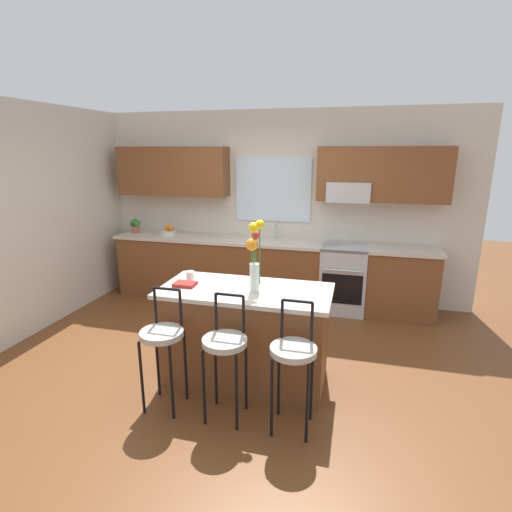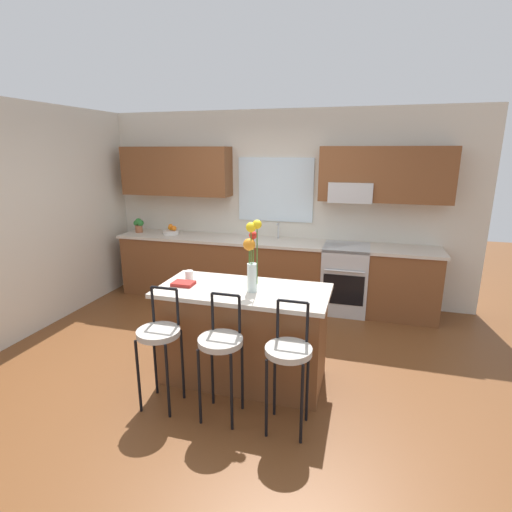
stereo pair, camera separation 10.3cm
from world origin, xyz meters
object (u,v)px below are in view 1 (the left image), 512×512
object	(u,v)px
bar_stool_middle	(225,347)
potted_plant_small	(135,225)
flower_vase	(254,254)
kitchen_island	(246,334)
oven_range	(343,278)
bar_stool_far	(293,356)
mug_ceramic	(190,276)
fruit_bowl_oranges	(168,231)
bar_stool_near	(162,339)
cookbook	(185,284)

from	to	relation	value
bar_stool_middle	potted_plant_small	world-z (taller)	potted_plant_small
flower_vase	potted_plant_small	world-z (taller)	flower_vase
kitchen_island	flower_vase	size ratio (longest dim) A/B	2.40
bar_stool_middle	flower_vase	distance (m)	0.84
oven_range	potted_plant_small	world-z (taller)	potted_plant_small
oven_range	flower_vase	xyz separation A→B (m)	(-0.72, -2.03, 0.81)
oven_range	bar_stool_far	xyz separation A→B (m)	(-0.27, -2.57, 0.18)
bar_stool_far	mug_ceramic	world-z (taller)	bar_stool_far
flower_vase	kitchen_island	bearing A→B (deg)	154.83
bar_stool_far	fruit_bowl_oranges	xyz separation A→B (m)	(-2.34, 2.60, 0.33)
bar_stool_near	flower_vase	xyz separation A→B (m)	(0.65, 0.54, 0.64)
oven_range	mug_ceramic	bearing A→B (deg)	-126.91
oven_range	bar_stool_middle	xyz separation A→B (m)	(-0.82, -2.57, 0.18)
oven_range	flower_vase	bearing A→B (deg)	-109.49
mug_ceramic	bar_stool_middle	bearing A→B (deg)	-49.72
bar_stool_near	bar_stool_far	distance (m)	1.10
bar_stool_middle	potted_plant_small	xyz separation A→B (m)	(-2.33, 2.60, 0.41)
kitchen_island	bar_stool_far	size ratio (longest dim) A/B	1.51
bar_stool_near	mug_ceramic	world-z (taller)	bar_stool_near
kitchen_island	mug_ceramic	xyz separation A→B (m)	(-0.59, 0.11, 0.50)
kitchen_island	potted_plant_small	xyz separation A→B (m)	(-2.33, 2.01, 0.58)
bar_stool_middle	mug_ceramic	distance (m)	0.97
fruit_bowl_oranges	kitchen_island	bearing A→B (deg)	-48.42
kitchen_island	bar_stool_middle	size ratio (longest dim) A/B	1.51
bar_stool_near	flower_vase	size ratio (longest dim) A/B	1.59
bar_stool_middle	mug_ceramic	bearing A→B (deg)	130.28
kitchen_island	fruit_bowl_oranges	distance (m)	2.74
mug_ceramic	fruit_bowl_oranges	world-z (taller)	fruit_bowl_oranges
bar_stool_middle	potted_plant_small	distance (m)	3.52
kitchen_island	flower_vase	xyz separation A→B (m)	(0.10, -0.05, 0.81)
potted_plant_small	mug_ceramic	bearing A→B (deg)	-47.47
kitchen_island	potted_plant_small	size ratio (longest dim) A/B	7.17
bar_stool_near	fruit_bowl_oranges	distance (m)	2.90
flower_vase	fruit_bowl_oranges	distance (m)	2.81
kitchen_island	cookbook	bearing A→B (deg)	-173.81
mug_ceramic	bar_stool_near	bearing A→B (deg)	-86.60
bar_stool_far	kitchen_island	bearing A→B (deg)	133.01
bar_stool_middle	flower_vase	size ratio (longest dim) A/B	1.59
bar_stool_near	bar_stool_middle	bearing A→B (deg)	0.00
oven_range	kitchen_island	size ratio (longest dim) A/B	0.58
oven_range	flower_vase	world-z (taller)	flower_vase
flower_vase	mug_ceramic	xyz separation A→B (m)	(-0.69, 0.15, -0.31)
kitchen_island	fruit_bowl_oranges	size ratio (longest dim) A/B	6.56
bar_stool_middle	fruit_bowl_oranges	size ratio (longest dim) A/B	4.34
bar_stool_middle	mug_ceramic	size ratio (longest dim) A/B	11.58
bar_stool_middle	mug_ceramic	world-z (taller)	bar_stool_middle
mug_ceramic	potted_plant_small	size ratio (longest dim) A/B	0.41
bar_stool_far	potted_plant_small	world-z (taller)	potted_plant_small
bar_stool_far	bar_stool_middle	bearing A→B (deg)	180.00
kitchen_island	cookbook	size ratio (longest dim) A/B	7.88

